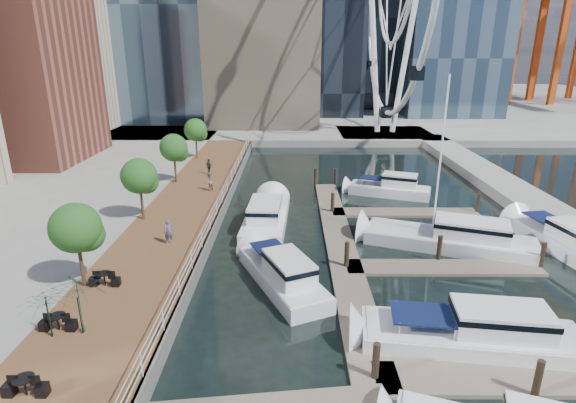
{
  "coord_description": "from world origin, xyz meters",
  "views": [
    {
      "loc": [
        -0.43,
        -17.12,
        12.82
      ],
      "look_at": [
        -0.64,
        12.18,
        3.0
      ],
      "focal_mm": 28.0,
      "sensor_mm": 36.0,
      "label": 1
    }
  ],
  "objects": [
    {
      "name": "ground",
      "position": [
        0.0,
        0.0,
        0.0
      ],
      "size": [
        520.0,
        520.0,
        0.0
      ],
      "primitive_type": "plane",
      "color": "black",
      "rests_on": "ground"
    },
    {
      "name": "boardwalk",
      "position": [
        -9.0,
        15.0,
        0.5
      ],
      "size": [
        6.0,
        60.0,
        1.0
      ],
      "primitive_type": "cube",
      "color": "brown",
      "rests_on": "ground"
    },
    {
      "name": "seawall",
      "position": [
        -6.0,
        15.0,
        0.5
      ],
      "size": [
        0.25,
        60.0,
        1.0
      ],
      "primitive_type": "cube",
      "color": "#595954",
      "rests_on": "ground"
    },
    {
      "name": "land_far",
      "position": [
        0.0,
        102.0,
        0.5
      ],
      "size": [
        200.0,
        114.0,
        1.0
      ],
      "primitive_type": "cube",
      "color": "gray",
      "rests_on": "ground"
    },
    {
      "name": "breakwater",
      "position": [
        20.0,
        20.0,
        0.5
      ],
      "size": [
        4.0,
        60.0,
        1.0
      ],
      "primitive_type": "cube",
      "color": "gray",
      "rests_on": "ground"
    },
    {
      "name": "pier",
      "position": [
        14.0,
        52.0,
        0.5
      ],
      "size": [
        14.0,
        12.0,
        1.0
      ],
      "primitive_type": "cube",
      "color": "gray",
      "rests_on": "ground"
    },
    {
      "name": "railing",
      "position": [
        -6.1,
        15.0,
        1.52
      ],
      "size": [
        0.1,
        60.0,
        1.05
      ],
      "primitive_type": null,
      "color": "white",
      "rests_on": "boardwalk"
    },
    {
      "name": "floating_docks",
      "position": [
        7.97,
        9.98,
        0.49
      ],
      "size": [
        16.0,
        34.0,
        2.6
      ],
      "color": "#6D6051",
      "rests_on": "ground"
    },
    {
      "name": "street_trees",
      "position": [
        -11.4,
        14.0,
        4.29
      ],
      "size": [
        2.6,
        42.6,
        4.6
      ],
      "color": "#3F2B1C",
      "rests_on": "ground"
    },
    {
      "name": "cafe_tables",
      "position": [
        -10.4,
        -2.0,
        1.37
      ],
      "size": [
        2.5,
        13.7,
        0.74
      ],
      "color": "black",
      "rests_on": "ground"
    },
    {
      "name": "yacht_foreground",
      "position": [
        7.73,
        0.24,
        0.0
      ],
      "size": [
        10.98,
        4.18,
        2.15
      ],
      "primitive_type": null,
      "rotation": [
        0.0,
        0.0,
        1.45
      ],
      "color": "silver",
      "rests_on": "ground"
    },
    {
      "name": "pedestrian_near",
      "position": [
        -8.31,
        9.56,
        1.81
      ],
      "size": [
        0.7,
        0.6,
        1.63
      ],
      "primitive_type": "imported",
      "rotation": [
        0.0,
        0.0,
        0.43
      ],
      "color": "#53546F",
      "rests_on": "boardwalk"
    },
    {
      "name": "pedestrian_mid",
      "position": [
        -7.74,
        21.23,
        1.82
      ],
      "size": [
        0.95,
        1.01,
        1.65
      ],
      "primitive_type": "imported",
      "rotation": [
        0.0,
        0.0,
        -2.13
      ],
      "color": "gray",
      "rests_on": "boardwalk"
    },
    {
      "name": "pedestrian_far",
      "position": [
        -8.71,
        26.8,
        1.8
      ],
      "size": [
        0.96,
        0.9,
        1.59
      ],
      "primitive_type": "imported",
      "rotation": [
        0.0,
        0.0,
        2.44
      ],
      "color": "#32393F",
      "rests_on": "boardwalk"
    },
    {
      "name": "moored_yachts",
      "position": [
        8.68,
        10.71,
        0.0
      ],
      "size": [
        24.38,
        34.32,
        11.5
      ],
      "color": "white",
      "rests_on": "ground"
    },
    {
      "name": "cafe_seating",
      "position": [
        -9.77,
        -3.63,
        2.25
      ],
      "size": [
        4.43,
        12.69,
        2.67
      ],
      "color": "#0E3520",
      "rests_on": "ground"
    }
  ]
}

